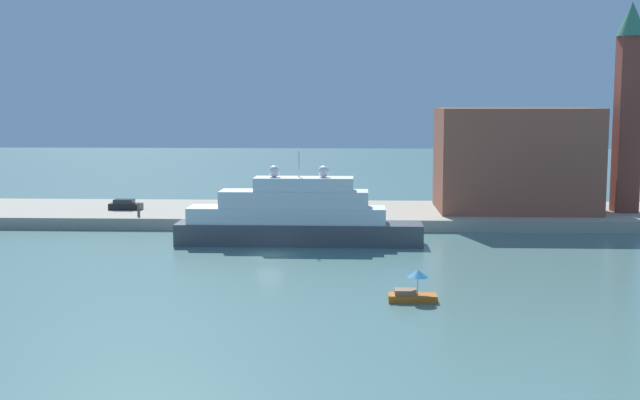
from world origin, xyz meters
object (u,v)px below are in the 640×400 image
Objects in this scene: parked_car at (125,205)px; large_yacht at (295,218)px; harbor_building at (515,159)px; small_motorboat at (413,291)px; bell_tower at (629,99)px; person_figure at (139,210)px; mooring_bollard at (291,215)px.

large_yacht is at bearing -35.77° from parked_car.
harbor_building is (28.11, 19.61, 5.31)m from large_yacht.
harbor_building is (16.61, 46.23, 7.42)m from small_motorboat.
bell_tower is 65.41m from person_figure.
person_figure is (-21.00, 11.35, -0.71)m from large_yacht.
parked_car is 2.44× the size of person_figure.
bell_tower reaches higher than small_motorboat.
small_motorboat is 57.10m from parked_car.
parked_car is (-36.02, 44.29, 1.17)m from small_motorboat.
harbor_building reaches higher than small_motorboat.
parked_car reaches higher than mooring_bollard.
harbor_building is 50.16m from person_figure.
parked_car is at bearing 163.29° from mooring_bollard.
large_yacht reaches higher than mooring_bollard.
person_figure is at bearing -173.58° from bell_tower.
small_motorboat is at bearing -109.76° from harbor_building.
mooring_bollard is at bearing -163.15° from harbor_building.
harbor_building is 11.45× the size of person_figure.
large_yacht is 30.23m from parked_car.
small_motorboat is (11.50, -26.62, -2.11)m from large_yacht.
parked_car is at bearing 119.13° from person_figure.
large_yacht is 10.85m from mooring_bollard.
parked_car is 24.23m from mooring_bollard.
large_yacht is 1.35× the size of harbor_building.
large_yacht reaches higher than person_figure.
person_figure is (-32.50, 37.97, 1.40)m from small_motorboat.
mooring_bollard is at bearing 108.95° from small_motorboat.
small_motorboat is 39.47m from mooring_bollard.
mooring_bollard is at bearing -1.89° from person_figure.
large_yacht is at bearing -83.01° from mooring_bollard.
small_motorboat reaches higher than mooring_bollard.
harbor_building is at bearing 9.55° from person_figure.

